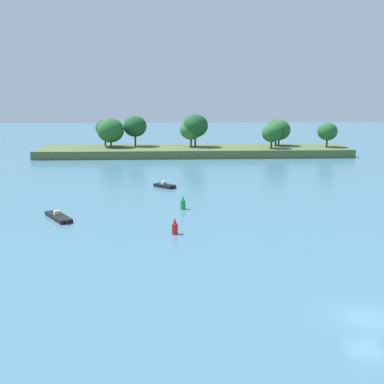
{
  "coord_description": "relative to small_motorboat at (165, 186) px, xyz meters",
  "views": [
    {
      "loc": [
        -14.29,
        -33.6,
        16.42
      ],
      "look_at": [
        -10.66,
        39.55,
        1.2
      ],
      "focal_mm": 47.97,
      "sensor_mm": 36.0,
      "label": 1
    }
  ],
  "objects": [
    {
      "name": "ground_plane",
      "position": [
        14.66,
        -49.31,
        -0.29
      ],
      "size": [
        400.0,
        400.0,
        0.0
      ],
      "primitive_type": "plane",
      "color": "teal"
    },
    {
      "name": "treeline_island",
      "position": [
        7.42,
        40.53,
        2.65
      ],
      "size": [
        74.21,
        15.08,
        9.74
      ],
      "color": "#4C6038",
      "rests_on": "ground"
    },
    {
      "name": "small_motorboat",
      "position": [
        0.0,
        0.0,
        0.0
      ],
      "size": [
        3.78,
        3.68,
        1.03
      ],
      "color": "black",
      "rests_on": "ground"
    },
    {
      "name": "fishing_skiff",
      "position": [
        -13.31,
        -19.77,
        -0.03
      ],
      "size": [
        4.41,
        5.95,
        0.99
      ],
      "color": "black",
      "rests_on": "ground"
    },
    {
      "name": "channel_buoy_red",
      "position": [
        1.18,
        -27.22,
        0.52
      ],
      "size": [
        0.7,
        0.7,
        1.9
      ],
      "color": "red",
      "rests_on": "ground"
    },
    {
      "name": "channel_buoy_green",
      "position": [
        2.48,
        -15.34,
        0.52
      ],
      "size": [
        0.7,
        0.7,
        1.9
      ],
      "color": "green",
      "rests_on": "ground"
    }
  ]
}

